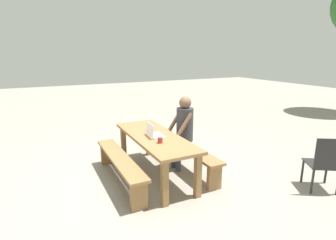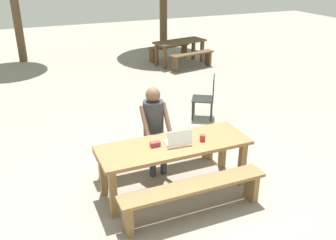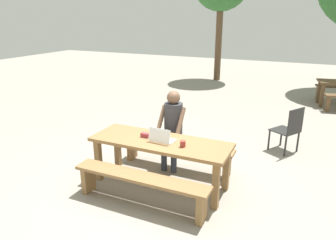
# 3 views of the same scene
# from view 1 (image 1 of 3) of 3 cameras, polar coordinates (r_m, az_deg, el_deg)

# --- Properties ---
(ground_plane) EXTENTS (30.00, 30.00, 0.00)m
(ground_plane) POSITION_cam_1_polar(r_m,az_deg,el_deg) (4.85, -2.77, -11.73)
(ground_plane) COLOR gray
(picnic_table_front) EXTENTS (2.12, 0.75, 0.74)m
(picnic_table_front) POSITION_cam_1_polar(r_m,az_deg,el_deg) (4.61, -2.87, -4.60)
(picnic_table_front) COLOR olive
(picnic_table_front) RESTS_ON ground
(bench_near) EXTENTS (1.98, 0.30, 0.46)m
(bench_near) POSITION_cam_1_polar(r_m,az_deg,el_deg) (4.52, -10.30, -9.10)
(bench_near) COLOR olive
(bench_near) RESTS_ON ground
(bench_far) EXTENTS (1.98, 0.30, 0.46)m
(bench_far) POSITION_cam_1_polar(r_m,az_deg,el_deg) (4.98, 3.91, -6.64)
(bench_far) COLOR olive
(bench_far) RESTS_ON ground
(laptop) EXTENTS (0.37, 0.28, 0.23)m
(laptop) POSITION_cam_1_polar(r_m,az_deg,el_deg) (4.51, -3.05, -2.86)
(laptop) COLOR white
(laptop) RESTS_ON picnic_table_front
(small_pouch) EXTENTS (0.13, 0.07, 0.07)m
(small_pouch) POSITION_cam_1_polar(r_m,az_deg,el_deg) (4.82, -3.90, -2.06)
(small_pouch) COLOR #993338
(small_pouch) RESTS_ON picnic_table_front
(coffee_mug) EXTENTS (0.08, 0.08, 0.09)m
(coffee_mug) POSITION_cam_1_polar(r_m,az_deg,el_deg) (4.19, -1.70, -4.36)
(coffee_mug) COLOR #99332D
(coffee_mug) RESTS_ON picnic_table_front
(person_seated) EXTENTS (0.42, 0.41, 1.36)m
(person_seated) POSITION_cam_1_polar(r_m,az_deg,el_deg) (4.88, 3.30, -1.54)
(person_seated) COLOR #333847
(person_seated) RESTS_ON ground
(plastic_chair) EXTENTS (0.60, 0.60, 0.91)m
(plastic_chair) POSITION_cam_1_polar(r_m,az_deg,el_deg) (4.80, 30.62, -7.94)
(plastic_chair) COLOR #262626
(plastic_chair) RESTS_ON ground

